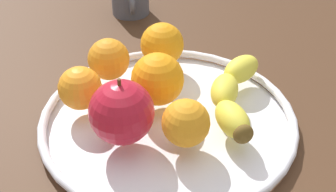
# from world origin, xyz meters

# --- Properties ---
(ground_plane) EXTENTS (1.38, 1.38, 0.04)m
(ground_plane) POSITION_xyz_m (0.00, 0.00, -0.02)
(ground_plane) COLOR #482D1B
(fruit_bowl) EXTENTS (0.35, 0.35, 0.02)m
(fruit_bowl) POSITION_xyz_m (0.00, 0.00, 0.01)
(fruit_bowl) COLOR silver
(fruit_bowl) RESTS_ON ground_plane
(banana) EXTENTS (0.19, 0.11, 0.04)m
(banana) POSITION_xyz_m (-0.01, 0.09, 0.04)
(banana) COLOR yellow
(banana) RESTS_ON fruit_bowl
(apple) EXTENTS (0.08, 0.08, 0.09)m
(apple) POSITION_xyz_m (0.04, -0.06, 0.06)
(apple) COLOR red
(apple) RESTS_ON fruit_bowl
(orange_center) EXTENTS (0.07, 0.07, 0.07)m
(orange_center) POSITION_xyz_m (-0.03, -0.01, 0.05)
(orange_center) COLOR orange
(orange_center) RESTS_ON fruit_bowl
(orange_back_left) EXTENTS (0.06, 0.06, 0.06)m
(orange_back_left) POSITION_xyz_m (-0.10, -0.07, 0.05)
(orange_back_left) COLOR orange
(orange_back_left) RESTS_ON fruit_bowl
(orange_front_left) EXTENTS (0.06, 0.06, 0.06)m
(orange_front_left) POSITION_xyz_m (0.06, 0.01, 0.05)
(orange_front_left) COLOR orange
(orange_front_left) RESTS_ON fruit_bowl
(orange_back_right) EXTENTS (0.07, 0.07, 0.07)m
(orange_back_right) POSITION_xyz_m (-0.13, 0.01, 0.05)
(orange_back_right) COLOR orange
(orange_back_right) RESTS_ON fruit_bowl
(orange_front_right) EXTENTS (0.06, 0.06, 0.06)m
(orange_front_right) POSITION_xyz_m (-0.03, -0.12, 0.05)
(orange_front_right) COLOR orange
(orange_front_right) RESTS_ON fruit_bowl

